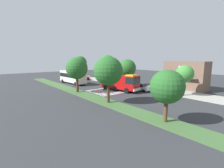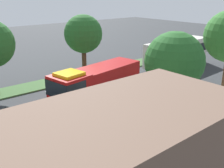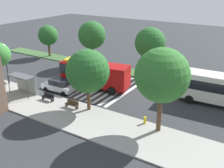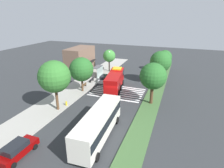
% 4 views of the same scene
% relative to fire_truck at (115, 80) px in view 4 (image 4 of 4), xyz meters
% --- Properties ---
extents(ground_plane, '(120.00, 120.00, 0.00)m').
position_rel_fire_truck_xyz_m(ground_plane, '(-4.10, -1.03, -2.02)').
color(ground_plane, '#2D3033').
extents(sidewalk, '(60.00, 5.83, 0.14)m').
position_rel_fire_truck_xyz_m(sidewalk, '(-4.10, 7.52, -1.95)').
color(sidewalk, '#9E9B93').
rests_on(sidewalk, ground_plane).
extents(median_strip, '(60.00, 3.00, 0.14)m').
position_rel_fire_truck_xyz_m(median_strip, '(-4.10, -8.16, -1.95)').
color(median_strip, '#3D6033').
rests_on(median_strip, ground_plane).
extents(crosswalk, '(6.75, 10.13, 0.01)m').
position_rel_fire_truck_xyz_m(crosswalk, '(-1.50, -1.03, -2.01)').
color(crosswalk, silver).
rests_on(crosswalk, ground_plane).
extents(fire_truck, '(9.59, 4.09, 3.74)m').
position_rel_fire_truck_xyz_m(fire_truck, '(0.00, 0.00, 0.00)').
color(fire_truck, '#A50C0C').
rests_on(fire_truck, ground_plane).
extents(parked_car_west, '(4.64, 2.14, 1.69)m').
position_rel_fire_truck_xyz_m(parked_car_west, '(-22.26, 3.40, -1.15)').
color(parked_car_west, '#720505').
rests_on(parked_car_west, ground_plane).
extents(parked_car_mid, '(4.48, 2.22, 1.69)m').
position_rel_fire_truck_xyz_m(parked_car_mid, '(2.82, 3.40, -1.15)').
color(parked_car_mid, silver).
rests_on(parked_car_mid, ground_plane).
extents(transit_bus, '(11.02, 3.27, 3.58)m').
position_rel_fire_truck_xyz_m(transit_bus, '(-16.15, -3.56, 0.10)').
color(transit_bus, silver).
rests_on(transit_bus, ground_plane).
extents(bus_stop_shelter, '(3.50, 1.40, 2.46)m').
position_rel_fire_truck_xyz_m(bus_stop_shelter, '(5.92, 6.31, -0.13)').
color(bus_stop_shelter, '#4C4C51').
rests_on(bus_stop_shelter, sidewalk).
extents(bench_near_shelter, '(1.60, 0.50, 0.90)m').
position_rel_fire_truck_xyz_m(bench_near_shelter, '(1.92, 6.28, -1.43)').
color(bench_near_shelter, black).
rests_on(bench_near_shelter, sidewalk).
extents(bench_west_of_shelter, '(1.60, 0.50, 0.90)m').
position_rel_fire_truck_xyz_m(bench_west_of_shelter, '(-1.75, 6.28, -1.43)').
color(bench_west_of_shelter, '#4C3823').
rests_on(bench_west_of_shelter, sidewalk).
extents(street_lamp, '(0.36, 0.36, 5.50)m').
position_rel_fire_truck_xyz_m(street_lamp, '(10.44, 5.20, 1.41)').
color(street_lamp, '#2D2D30').
rests_on(street_lamp, sidewalk).
extents(storefront_building, '(8.93, 5.26, 6.43)m').
position_rel_fire_truck_xyz_m(storefront_building, '(8.32, 12.65, 1.20)').
color(storefront_building, brown).
rests_on(storefront_building, ground_plane).
extents(sidewalk_tree_west, '(4.95, 4.95, 8.05)m').
position_rel_fire_truck_xyz_m(sidewalk_tree_west, '(-11.83, 5.60, 3.67)').
color(sidewalk_tree_west, '#513823').
rests_on(sidewalk_tree_west, sidewalk).
extents(sidewalk_tree_center, '(4.65, 4.65, 6.78)m').
position_rel_fire_truck_xyz_m(sidewalk_tree_center, '(-3.58, 5.60, 2.57)').
color(sidewalk_tree_center, '#513823').
rests_on(sidewalk_tree_center, sidewalk).
extents(sidewalk_tree_far_east, '(3.24, 3.24, 5.70)m').
position_rel_fire_truck_xyz_m(sidewalk_tree_far_east, '(11.31, 5.60, 2.16)').
color(sidewalk_tree_far_east, '#47301E').
rests_on(sidewalk_tree_far_east, sidewalk).
extents(median_tree_far_west, '(4.44, 4.44, 7.14)m').
position_rel_fire_truck_xyz_m(median_tree_far_west, '(-4.37, -8.16, 3.00)').
color(median_tree_far_west, '#47301E').
rests_on(median_tree_far_west, median_strip).
extents(median_tree_west, '(4.50, 4.50, 7.21)m').
position_rel_fire_truck_xyz_m(median_tree_west, '(5.95, -8.16, 3.06)').
color(median_tree_west, '#47301E').
rests_on(median_tree_west, median_strip).
extents(median_tree_center, '(3.62, 3.62, 5.68)m').
position_rel_fire_truck_xyz_m(median_tree_center, '(15.89, -8.16, 1.96)').
color(median_tree_center, '#513823').
rests_on(median_tree_center, median_strip).
extents(fire_hydrant, '(0.28, 0.28, 0.70)m').
position_rel_fire_truck_xyz_m(fire_hydrant, '(-10.18, 5.10, -1.53)').
color(fire_hydrant, gold).
rests_on(fire_hydrant, sidewalk).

